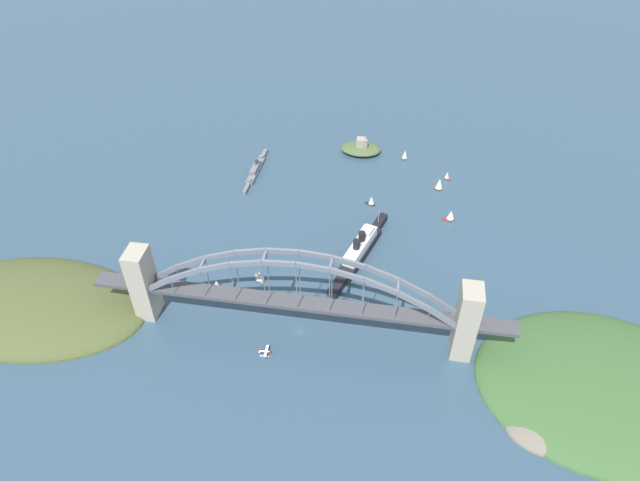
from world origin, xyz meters
name	(u,v)px	position (x,y,z in m)	size (l,w,h in m)	color
ground_plane	(300,331)	(0.00, 0.00, 0.00)	(1400.00, 1400.00, 0.00)	#334C60
harbor_arch_bridge	(299,300)	(0.00, 0.00, 28.00)	(256.55, 16.55, 63.41)	#ADA38E
headland_west_shore	(31,308)	(-177.39, -9.49, 0.00)	(153.16, 90.37, 25.49)	#4C562D
headland_east_shore	(600,391)	(177.24, -16.02, 0.00)	(144.89, 116.09, 22.25)	#3D6033
ocean_liner	(360,250)	(29.32, 75.27, 6.08)	(33.67, 91.22, 20.43)	black
naval_cruiser	(256,169)	(-70.76, 168.37, 2.72)	(7.46, 67.38, 16.56)	slate
fort_island_mid_harbor	(361,148)	(15.23, 214.76, 4.18)	(35.64, 25.47, 14.86)	#4C6038
seaplane_taxiing_near_bridge	(265,352)	(-17.15, -21.27, 1.88)	(7.32, 9.09, 4.74)	#B7B7B2
small_boat_0	(447,175)	(91.95, 184.56, 3.46)	(5.82, 6.78, 7.51)	#B2231E
small_boat_1	(405,155)	(54.91, 209.47, 4.76)	(8.45, 4.84, 10.25)	#2D6B3D
small_boat_2	(371,200)	(31.92, 137.69, 4.33)	(8.22, 5.85, 9.28)	black
small_boat_3	(259,275)	(-35.78, 39.96, 4.33)	(8.69, 9.07, 9.24)	gold
small_boat_4	(217,285)	(-62.03, 26.91, 4.24)	(9.39, 6.80, 9.14)	gold
small_boat_5	(439,184)	(85.09, 168.24, 5.39)	(10.22, 8.15, 11.77)	brown
small_boat_6	(451,215)	(94.13, 128.53, 4.54)	(10.57, 6.23, 9.90)	#B2231E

